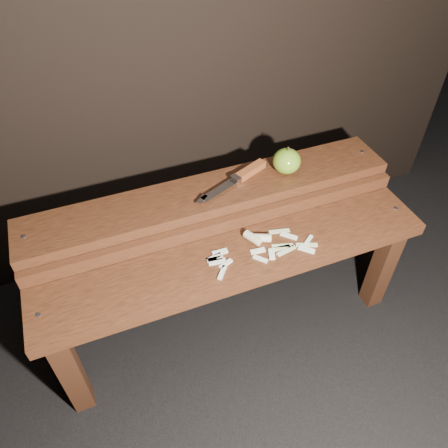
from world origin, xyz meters
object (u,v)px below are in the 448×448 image
object	(u,v)px
apple	(287,161)
bench_rear_tier	(212,211)
bench_front_tier	(239,273)
knife	(243,175)

from	to	relation	value
apple	bench_rear_tier	bearing A→B (deg)	-179.05
bench_front_tier	apple	world-z (taller)	apple
bench_rear_tier	bench_front_tier	bearing A→B (deg)	-90.00
bench_rear_tier	knife	xyz separation A→B (m)	(0.11, 0.02, 0.10)
apple	knife	size ratio (longest dim) A/B	0.34
apple	bench_front_tier	bearing A→B (deg)	-138.51
bench_front_tier	knife	distance (m)	0.32
bench_rear_tier	apple	size ratio (longest dim) A/B	12.75
bench_front_tier	bench_rear_tier	distance (m)	0.23
bench_rear_tier	knife	world-z (taller)	knife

